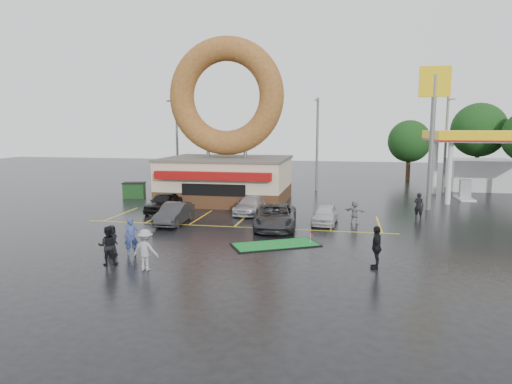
% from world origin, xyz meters
% --- Properties ---
extents(ground, '(120.00, 120.00, 0.00)m').
position_xyz_m(ground, '(0.00, 0.00, 0.00)').
color(ground, black).
rests_on(ground, ground).
extents(donut_shop, '(10.20, 8.70, 13.50)m').
position_xyz_m(donut_shop, '(-3.00, 12.97, 4.46)').
color(donut_shop, '#472B19').
rests_on(donut_shop, ground).
extents(gas_station, '(12.30, 13.65, 5.90)m').
position_xyz_m(gas_station, '(20.00, 20.94, 3.70)').
color(gas_station, silver).
rests_on(gas_station, ground).
extents(shell_sign, '(2.20, 0.36, 10.60)m').
position_xyz_m(shell_sign, '(13.00, 12.00, 7.38)').
color(shell_sign, slate).
rests_on(shell_sign, ground).
extents(streetlight_left, '(0.40, 2.21, 9.00)m').
position_xyz_m(streetlight_left, '(-10.00, 19.92, 4.78)').
color(streetlight_left, slate).
rests_on(streetlight_left, ground).
extents(streetlight_mid, '(0.40, 2.21, 9.00)m').
position_xyz_m(streetlight_mid, '(4.00, 20.92, 4.78)').
color(streetlight_mid, slate).
rests_on(streetlight_mid, ground).
extents(streetlight_right, '(0.40, 2.21, 9.00)m').
position_xyz_m(streetlight_right, '(16.00, 21.92, 4.78)').
color(streetlight_right, slate).
rests_on(streetlight_right, ground).
extents(tree_far_c, '(6.30, 6.30, 9.00)m').
position_xyz_m(tree_far_c, '(22.00, 34.00, 5.84)').
color(tree_far_c, '#332114').
rests_on(tree_far_c, ground).
extents(tree_far_d, '(4.90, 4.90, 7.00)m').
position_xyz_m(tree_far_d, '(14.00, 32.00, 4.53)').
color(tree_far_d, '#332114').
rests_on(tree_far_d, ground).
extents(car_black, '(1.77, 4.26, 1.44)m').
position_xyz_m(car_black, '(-6.27, 7.25, 0.72)').
color(car_black, black).
rests_on(car_black, ground).
extents(car_dgrey, '(1.48, 4.14, 1.36)m').
position_xyz_m(car_dgrey, '(-4.01, 3.50, 0.68)').
color(car_dgrey, '#28282A').
rests_on(car_dgrey, ground).
extents(car_silver, '(2.03, 4.36, 1.23)m').
position_xyz_m(car_silver, '(0.08, 8.00, 0.62)').
color(car_silver, '#B4B5BA').
rests_on(car_silver, ground).
extents(car_grey, '(2.88, 5.47, 1.47)m').
position_xyz_m(car_grey, '(2.62, 3.50, 0.73)').
color(car_grey, '#2D2D2F').
rests_on(car_grey, ground).
extents(car_white, '(1.75, 3.73, 1.23)m').
position_xyz_m(car_white, '(5.57, 5.41, 0.62)').
color(car_white, silver).
rests_on(car_white, ground).
extents(person_blue, '(0.79, 0.69, 1.82)m').
position_xyz_m(person_blue, '(-3.44, -3.69, 0.91)').
color(person_blue, navy).
rests_on(person_blue, ground).
extents(person_blackjkt, '(1.06, 0.95, 1.79)m').
position_xyz_m(person_blackjkt, '(-3.74, -5.40, 0.89)').
color(person_blackjkt, black).
rests_on(person_blackjkt, ground).
extents(person_hoodie, '(1.23, 0.77, 1.83)m').
position_xyz_m(person_hoodie, '(-1.72, -5.79, 0.91)').
color(person_hoodie, gray).
rests_on(person_hoodie, ground).
extents(person_bystander, '(0.51, 0.76, 1.52)m').
position_xyz_m(person_bystander, '(-4.31, -4.00, 0.76)').
color(person_bystander, black).
rests_on(person_bystander, ground).
extents(person_cameraman, '(0.55, 1.16, 1.93)m').
position_xyz_m(person_cameraman, '(8.22, -3.60, 0.97)').
color(person_cameraman, black).
rests_on(person_cameraman, ground).
extents(person_walker_near, '(1.50, 1.01, 1.55)m').
position_xyz_m(person_walker_near, '(7.45, 5.86, 0.78)').
color(person_walker_near, gray).
rests_on(person_walker_near, ground).
extents(person_walker_far, '(0.76, 0.65, 1.77)m').
position_xyz_m(person_walker_far, '(11.76, 8.40, 0.89)').
color(person_walker_far, black).
rests_on(person_walker_far, ground).
extents(dumpster, '(2.04, 1.60, 1.30)m').
position_xyz_m(dumpster, '(-11.46, 13.08, 0.65)').
color(dumpster, '#18401A').
rests_on(dumpster, ground).
extents(putting_green, '(4.97, 3.93, 0.57)m').
position_xyz_m(putting_green, '(3.24, -0.55, 0.04)').
color(putting_green, black).
rests_on(putting_green, ground).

